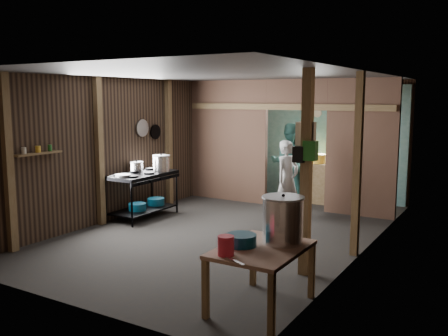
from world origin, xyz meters
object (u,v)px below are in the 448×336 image
Objects in this scene: stove_pot_large at (161,164)px; yellow_tub at (318,159)px; pink_bucket at (226,246)px; cook at (287,179)px; gas_range at (143,195)px; stock_pot at (283,221)px; prep_table at (261,278)px.

stove_pot_large reaches higher than yellow_tub.
cook is (-1.18, 4.25, -0.04)m from pink_bucket.
stove_pot_large is 2.40m from cook.
gas_range is 2.66× the size of stock_pot.
cook is at bearing 109.74° from prep_table.
gas_range is 4.12× the size of yellow_tub.
stock_pot is at bearing -29.76° from gas_range.
yellow_tub is at bearing 51.77° from gas_range.
stove_pot_large is at bearing 135.93° from pink_bucket.
cook is (-1.37, 3.83, 0.39)m from prep_table.
yellow_tub is at bearing 17.47° from cook.
stock_pot is 2.68× the size of pink_bucket.
gas_range is at bearing 150.24° from stock_pot.
gas_range is 0.69m from stove_pot_large.
yellow_tub is (-1.48, 5.17, 0.03)m from stock_pot.
cook reaches higher than pink_bucket.
pink_bucket is at bearing -44.07° from stove_pot_large.
stock_pot is at bearing 65.57° from pink_bucket.
prep_table is 0.65m from stock_pot.
stove_pot_large is at bearing 141.45° from prep_table.
stove_pot_large reaches higher than pink_bucket.
gas_range is 0.98× the size of cook.
gas_range is 4.44m from stock_pot.
stove_pot_large is 4.46m from stock_pot.
yellow_tub is (2.18, 2.62, -0.04)m from stove_pot_large.
yellow_tub reaches higher than prep_table.
cook is at bearing 105.55° from pink_bucket.
stock_pot is 3.87m from cook.
pink_bucket reaches higher than prep_table.
gas_range is at bearing 140.70° from pink_bucket.
gas_range is at bearing -128.23° from yellow_tub.
cook is at bearing -90.37° from yellow_tub.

